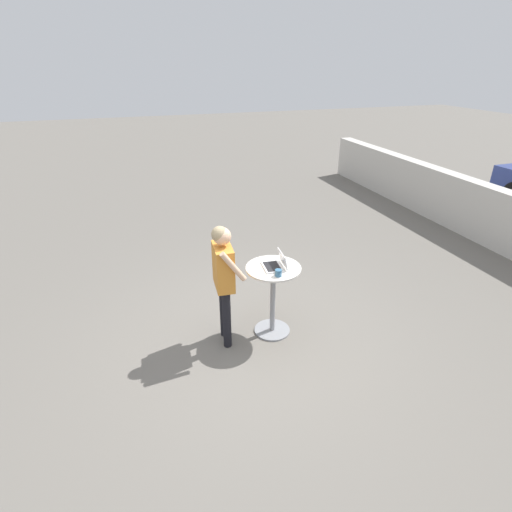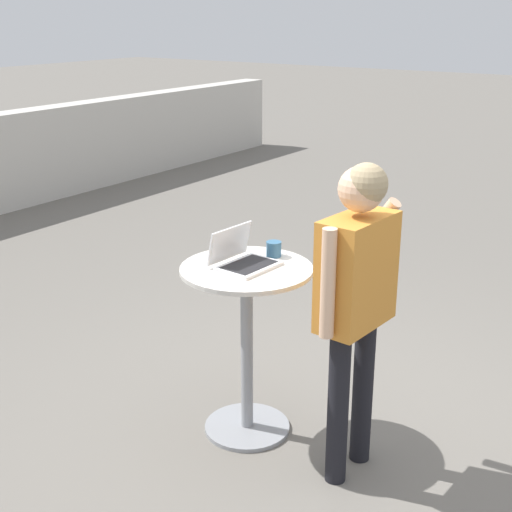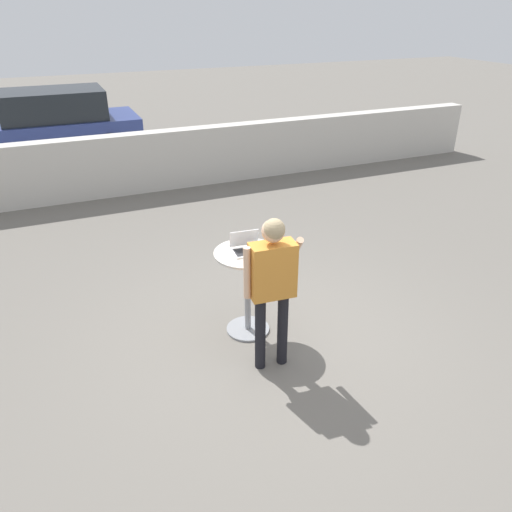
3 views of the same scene
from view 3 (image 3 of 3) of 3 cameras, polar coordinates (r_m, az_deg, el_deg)
The scene contains 7 objects.
ground_plane at distance 5.71m, azimuth 2.04°, elevation -9.90°, with size 50.00×50.00×0.00m, color slate.
pavement_kerb at distance 10.37m, azimuth -11.32°, elevation 10.62°, with size 15.18×0.35×1.17m.
cafe_table at distance 5.56m, azimuth -0.97°, elevation -2.92°, with size 0.73×0.73×1.02m.
laptop at distance 5.40m, azimuth -1.08°, elevation 0.99°, with size 0.35×0.31×0.21m.
coffee_mug at distance 5.43m, azimuth 1.40°, elevation 1.18°, with size 0.12×0.09×0.09m.
standing_person at distance 4.82m, azimuth 1.88°, elevation -2.27°, with size 0.60×0.35×1.68m.
parked_car_near_street at distance 13.47m, azimuth -22.48°, elevation 13.82°, with size 4.29×1.97×1.57m.
Camera 3 is at (-1.96, -4.12, 3.44)m, focal length 35.00 mm.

